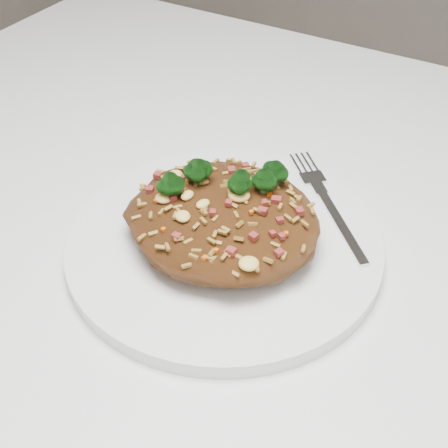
{
  "coord_description": "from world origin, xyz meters",
  "views": [
    {
      "loc": [
        0.1,
        -0.38,
        1.11
      ],
      "look_at": [
        -0.1,
        -0.04,
        0.78
      ],
      "focal_mm": 50.0,
      "sensor_mm": 36.0,
      "label": 1
    }
  ],
  "objects": [
    {
      "name": "fork",
      "position": [
        -0.04,
        0.04,
        0.77
      ],
      "size": [
        0.12,
        0.13,
        0.0
      ],
      "rotation": [
        0.0,
        0.0,
        -0.8
      ],
      "color": "silver",
      "rests_on": "plate"
    },
    {
      "name": "plate",
      "position": [
        -0.1,
        -0.04,
        0.76
      ],
      "size": [
        0.27,
        0.27,
        0.01
      ],
      "primitive_type": "cylinder",
      "color": "white",
      "rests_on": "dining_table"
    },
    {
      "name": "dining_table",
      "position": [
        0.0,
        0.0,
        0.66
      ],
      "size": [
        1.2,
        0.8,
        0.75
      ],
      "color": "white",
      "rests_on": "ground"
    },
    {
      "name": "fried_rice",
      "position": [
        -0.1,
        -0.04,
        0.79
      ],
      "size": [
        0.16,
        0.15,
        0.07
      ],
      "color": "brown",
      "rests_on": "plate"
    }
  ]
}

